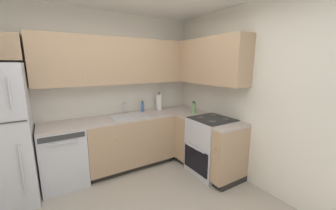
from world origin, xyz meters
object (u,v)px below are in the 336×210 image
oven_range (211,145)px  paper_towel_roll (159,102)px  soap_bottle (143,107)px  oil_bottle (194,108)px  dishwasher (63,156)px

oven_range → paper_towel_roll: size_ratio=3.00×
soap_bottle → oil_bottle: (0.70, -0.62, 0.01)m
dishwasher → soap_bottle: bearing=7.5°
oil_bottle → paper_towel_roll: bearing=121.6°
dishwasher → paper_towel_roll: 1.82m
paper_towel_roll → oil_bottle: 0.70m
dishwasher → soap_bottle: soap_bottle is taller
dishwasher → oven_range: (2.09, -0.89, 0.02)m
oven_range → oil_bottle: bearing=92.4°
soap_bottle → oil_bottle: size_ratio=0.95×
dishwasher → paper_towel_roll: bearing=5.4°
oven_range → soap_bottle: (-0.72, 1.07, 0.53)m
soap_bottle → paper_towel_roll: bearing=-3.4°
oven_range → oil_bottle: 0.71m
dishwasher → oven_range: size_ratio=0.82×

